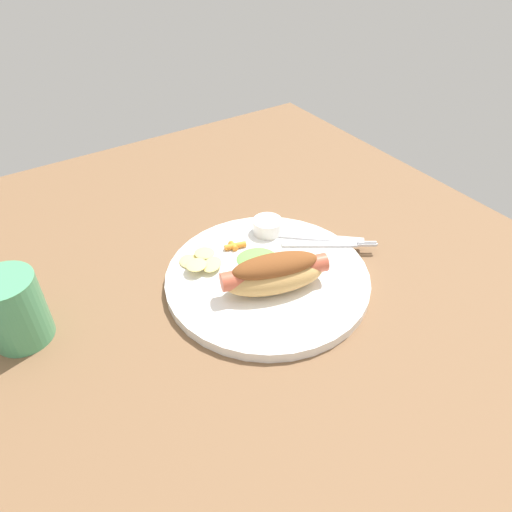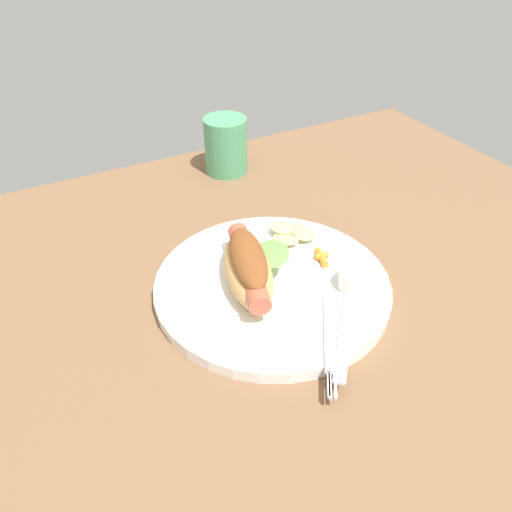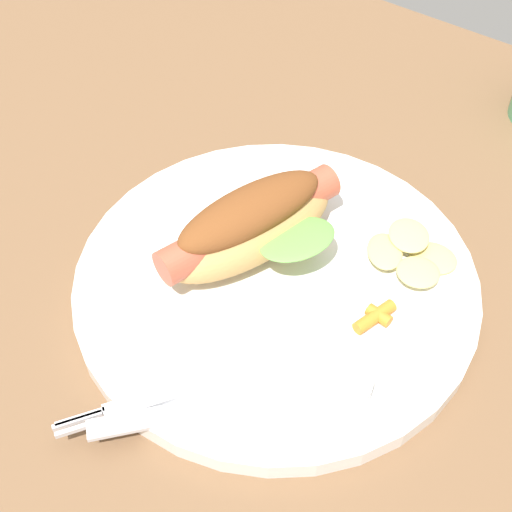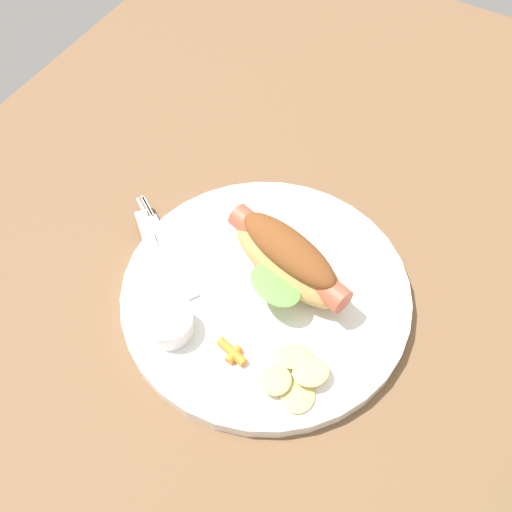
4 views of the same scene
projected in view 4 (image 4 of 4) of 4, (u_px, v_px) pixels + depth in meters
ground_plane at (267, 277)px, 70.84cm from camera, size 120.00×90.00×1.80cm
plate at (266, 294)px, 67.50cm from camera, size 30.75×30.75×1.60cm
hot_dog at (287, 259)px, 65.63cm from camera, size 11.73×15.79×5.83cm
sauce_ramekin at (169, 324)px, 63.12cm from camera, size 4.89×4.89×2.41cm
fork at (167, 247)px, 69.89cm from camera, size 9.45×13.56×0.40cm
knife at (156, 262)px, 68.78cm from camera, size 10.76×12.16×0.36cm
chips_pile at (295, 376)px, 60.32cm from camera, size 7.48×7.16×1.60cm
carrot_garnish at (232, 353)px, 62.12cm from camera, size 2.06×3.63×0.96cm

